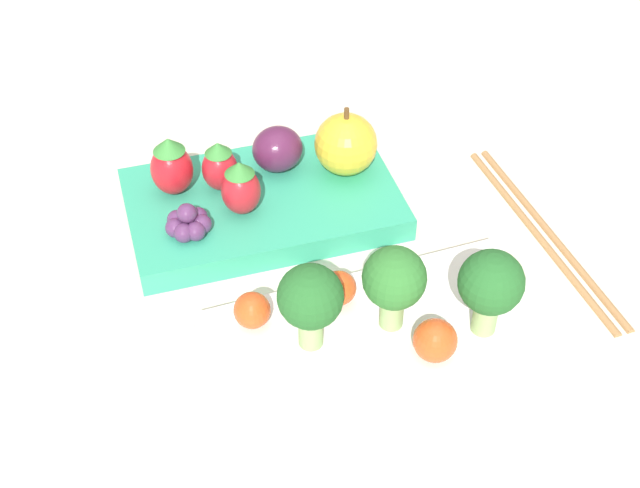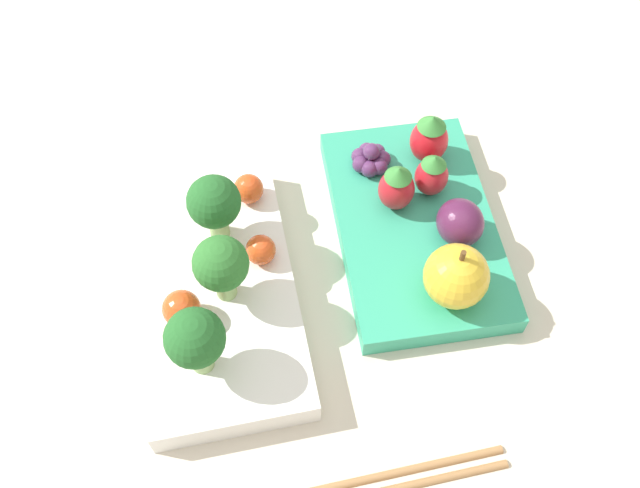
# 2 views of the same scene
# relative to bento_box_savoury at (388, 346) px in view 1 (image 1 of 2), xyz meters

# --- Properties ---
(ground_plane) EXTENTS (4.00, 4.00, 0.00)m
(ground_plane) POSITION_rel_bento_box_savoury_xyz_m (0.00, -0.08, -0.01)
(ground_plane) COLOR beige
(bento_box_savoury) EXTENTS (0.23, 0.14, 0.03)m
(bento_box_savoury) POSITION_rel_bento_box_savoury_xyz_m (0.00, 0.00, 0.00)
(bento_box_savoury) COLOR white
(bento_box_savoury) RESTS_ON ground_plane
(bento_box_fruit) EXTENTS (0.22, 0.15, 0.02)m
(bento_box_fruit) POSITION_rel_bento_box_savoury_xyz_m (0.02, -0.17, -0.00)
(bento_box_fruit) COLOR #33A87F
(bento_box_fruit) RESTS_ON ground_plane
(broccoli_floret_0) EXTENTS (0.04, 0.04, 0.06)m
(broccoli_floret_0) POSITION_rel_bento_box_savoury_xyz_m (0.05, -0.01, 0.05)
(broccoli_floret_0) COLOR #93B770
(broccoli_floret_0) RESTS_ON bento_box_savoury
(broccoli_floret_1) EXTENTS (0.04, 0.04, 0.06)m
(broccoli_floret_1) POSITION_rel_bento_box_savoury_xyz_m (-0.06, 0.02, 0.05)
(broccoli_floret_1) COLOR #93B770
(broccoli_floret_1) RESTS_ON bento_box_savoury
(broccoli_floret_2) EXTENTS (0.04, 0.04, 0.06)m
(broccoli_floret_2) POSITION_rel_bento_box_savoury_xyz_m (-0.01, -0.01, 0.05)
(broccoli_floret_2) COLOR #93B770
(broccoli_floret_2) RESTS_ON bento_box_savoury
(cherry_tomato_0) EXTENTS (0.02, 0.02, 0.02)m
(cherry_tomato_0) POSITION_rel_bento_box_savoury_xyz_m (0.07, -0.04, 0.02)
(cherry_tomato_0) COLOR #DB4C1E
(cherry_tomato_0) RESTS_ON bento_box_savoury
(cherry_tomato_1) EXTENTS (0.02, 0.02, 0.02)m
(cherry_tomato_1) POSITION_rel_bento_box_savoury_xyz_m (0.02, -0.04, 0.02)
(cherry_tomato_1) COLOR #DB4C1E
(cherry_tomato_1) RESTS_ON bento_box_savoury
(cherry_tomato_2) EXTENTS (0.03, 0.03, 0.03)m
(cherry_tomato_2) POSITION_rel_bento_box_savoury_xyz_m (-0.02, 0.03, 0.03)
(cherry_tomato_2) COLOR #DB4C1E
(cherry_tomato_2) RESTS_ON bento_box_savoury
(apple) EXTENTS (0.05, 0.05, 0.06)m
(apple) POSITION_rel_bento_box_savoury_xyz_m (-0.05, -0.17, 0.03)
(apple) COLOR gold
(apple) RESTS_ON bento_box_fruit
(strawberry_0) EXTENTS (0.03, 0.03, 0.04)m
(strawberry_0) POSITION_rel_bento_box_savoury_xyz_m (0.04, -0.19, 0.03)
(strawberry_0) COLOR red
(strawberry_0) RESTS_ON bento_box_fruit
(strawberry_1) EXTENTS (0.03, 0.03, 0.05)m
(strawberry_1) POSITION_rel_bento_box_savoury_xyz_m (0.08, -0.20, 0.03)
(strawberry_1) COLOR red
(strawberry_1) RESTS_ON bento_box_fruit
(strawberry_2) EXTENTS (0.03, 0.03, 0.04)m
(strawberry_2) POSITION_rel_bento_box_savoury_xyz_m (0.04, -0.16, 0.03)
(strawberry_2) COLOR red
(strawberry_2) RESTS_ON bento_box_fruit
(plum) EXTENTS (0.04, 0.04, 0.04)m
(plum) POSITION_rel_bento_box_savoury_xyz_m (-0.01, -0.19, 0.02)
(plum) COLOR #511E42
(plum) RESTS_ON bento_box_fruit
(grape_cluster) EXTENTS (0.03, 0.03, 0.02)m
(grape_cluster) POSITION_rel_bento_box_savoury_xyz_m (0.08, -0.15, 0.02)
(grape_cluster) COLOR #562D5B
(grape_cluster) RESTS_ON bento_box_fruit
(chopsticks_pair) EXTENTS (0.03, 0.21, 0.01)m
(chopsticks_pair) POSITION_rel_bento_box_savoury_xyz_m (-0.16, -0.06, -0.01)
(chopsticks_pair) COLOR #A37547
(chopsticks_pair) RESTS_ON ground_plane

